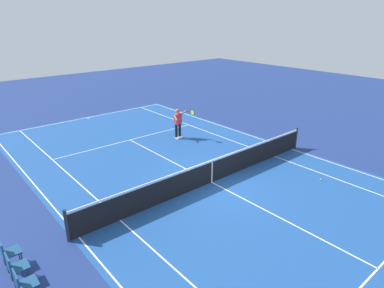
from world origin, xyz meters
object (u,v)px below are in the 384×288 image
object	(u,v)px
tennis_ball	(321,180)
spectator_chair_2	(23,284)
spectator_chair_3	(15,266)
spectator_chair_4	(7,251)
tennis_player_near	(178,122)
tennis_net	(212,171)

from	to	relation	value
tennis_ball	spectator_chair_2	world-z (taller)	spectator_chair_2
spectator_chair_3	spectator_chair_4	world-z (taller)	same
tennis_player_near	spectator_chair_2	world-z (taller)	tennis_player_near
tennis_net	tennis_player_near	size ratio (longest dim) A/B	6.89
tennis_player_near	spectator_chair_4	world-z (taller)	tennis_player_near
spectator_chair_2	tennis_player_near	bearing A→B (deg)	-55.89
tennis_player_near	spectator_chair_4	size ratio (longest dim) A/B	1.93
tennis_net	tennis_player_near	bearing A→B (deg)	-23.91
tennis_player_near	spectator_chair_3	xyz separation A→B (m)	(-5.76, 9.58, -0.41)
spectator_chair_3	tennis_player_near	bearing A→B (deg)	-58.98
tennis_player_near	tennis_ball	xyz separation A→B (m)	(-7.67, -1.32, -0.90)
tennis_net	tennis_player_near	distance (m)	5.42
tennis_net	tennis_ball	xyz separation A→B (m)	(-2.74, -3.50, -0.46)
tennis_ball	spectator_chair_4	world-z (taller)	spectator_chair_4
spectator_chair_4	spectator_chair_3	bearing A→B (deg)	180.00
tennis_net	spectator_chair_3	size ratio (longest dim) A/B	13.30
spectator_chair_4	tennis_player_near	bearing A→B (deg)	-62.29
tennis_ball	spectator_chair_3	distance (m)	11.07
tennis_player_near	spectator_chair_2	distance (m)	11.57
spectator_chair_2	tennis_ball	bearing A→B (deg)	-96.23
tennis_player_near	spectator_chair_2	xyz separation A→B (m)	(-6.49, 9.58, -0.41)
tennis_net	tennis_ball	distance (m)	4.47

